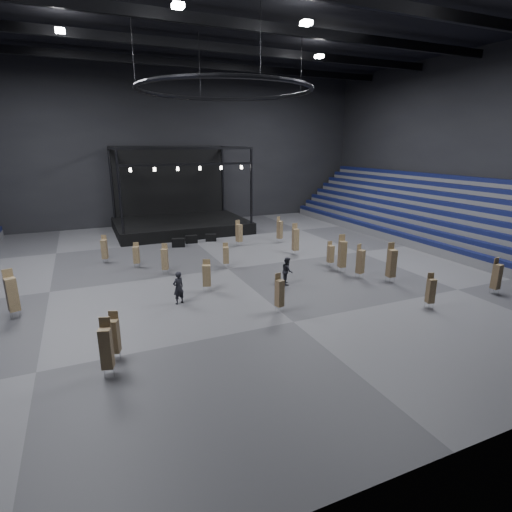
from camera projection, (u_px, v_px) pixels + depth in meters
name	position (u px, v px, depth m)	size (l,w,h in m)	color
floor	(228.00, 269.00, 31.10)	(50.00, 50.00, 0.00)	#4B4A4D
ceiling	(223.00, 8.00, 26.23)	(50.00, 42.00, 0.20)	black
wall_back	(167.00, 147.00, 47.18)	(50.00, 0.20, 18.00)	black
wall_front	(502.00, 160.00, 10.15)	(50.00, 0.20, 18.00)	black
wall_right	(471.00, 148.00, 38.32)	(0.20, 42.00, 18.00)	black
bleachers_right	(446.00, 224.00, 39.49)	(7.20, 40.00, 6.40)	#525255
stage	(179.00, 217.00, 45.02)	(14.00, 10.00, 9.20)	black
truss_ring	(225.00, 90.00, 27.58)	(12.30, 12.30, 5.15)	black
roof_girders	(223.00, 22.00, 26.45)	(49.00, 30.35, 0.70)	black
floodlights	(246.00, 15.00, 23.08)	(28.60, 16.60, 0.25)	white
flight_case_left	(178.00, 243.00, 37.71)	(1.20, 0.60, 0.80)	black
flight_case_mid	(191.00, 239.00, 39.17)	(1.15, 0.57, 0.77)	black
flight_case_right	(211.00, 238.00, 39.96)	(1.08, 0.54, 0.72)	black
chair_stack_0	(342.00, 253.00, 29.95)	(0.59, 0.59, 2.90)	silver
chair_stack_1	(165.00, 259.00, 29.62)	(0.58, 0.58, 2.32)	silver
chair_stack_2	(106.00, 347.00, 16.45)	(0.58, 0.58, 2.59)	silver
chair_stack_3	(391.00, 263.00, 27.73)	(0.56, 0.56, 2.85)	silver
chair_stack_4	(104.00, 249.00, 32.42)	(0.55, 0.55, 2.30)	silver
chair_stack_5	(295.00, 239.00, 34.76)	(0.55, 0.55, 2.78)	silver
chair_stack_6	(239.00, 233.00, 37.89)	(0.61, 0.61, 2.46)	silver
chair_stack_7	(226.00, 255.00, 31.19)	(0.53, 0.53, 1.98)	silver
chair_stack_8	(12.00, 293.00, 21.98)	(0.69, 0.69, 2.82)	silver
chair_stack_9	(497.00, 276.00, 25.61)	(0.47, 0.47, 2.40)	silver
chair_stack_10	(207.00, 275.00, 26.04)	(0.66, 0.66, 2.17)	silver
chair_stack_11	(279.00, 292.00, 22.89)	(0.50, 0.50, 2.31)	silver
chair_stack_12	(280.00, 229.00, 39.28)	(0.58, 0.58, 2.54)	silver
chair_stack_13	(431.00, 290.00, 23.45)	(0.50, 0.50, 2.15)	silver
chair_stack_14	(114.00, 335.00, 17.77)	(0.58, 0.58, 2.28)	silver
chair_stack_15	(360.00, 261.00, 28.67)	(0.58, 0.58, 2.52)	silver
chair_stack_16	(331.00, 253.00, 31.43)	(0.45, 0.45, 2.05)	silver
chair_stack_17	(136.00, 254.00, 31.21)	(0.57, 0.57, 2.00)	silver
man_center	(178.00, 288.00, 24.10)	(0.75, 0.49, 2.04)	black
crew_member	(287.00, 271.00, 27.55)	(0.93, 0.72, 1.91)	black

